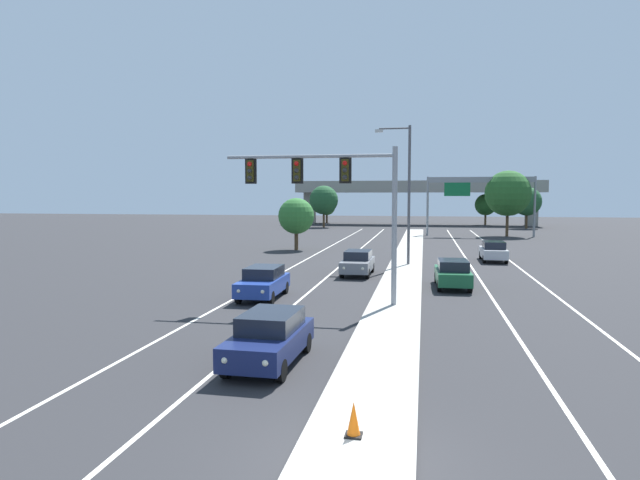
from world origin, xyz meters
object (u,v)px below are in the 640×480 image
Objects in this scene: traffic_cone_median_nose at (354,419)px; car_oncoming_blue at (263,282)px; car_receding_silver at (493,251)px; tree_far_left_a at (296,216)px; street_lamp_median at (406,186)px; highway_sign_gantry at (481,187)px; tree_far_right_c at (486,205)px; car_oncoming_grey at (358,262)px; tree_far_right_b at (508,193)px; overhead_signal_mast at (334,188)px; tree_far_right_a at (527,201)px; car_receding_green at (453,273)px; car_oncoming_navy at (270,337)px; tree_far_left_c at (324,200)px; tree_far_left_b at (327,207)px.

car_oncoming_blue is at bearing 112.67° from traffic_cone_median_nose.
car_receding_silver is 0.91× the size of tree_far_left_a.
street_lamp_median is 32.90m from highway_sign_gantry.
car_oncoming_blue is at bearing -107.84° from highway_sign_gantry.
highway_sign_gantry reaches higher than tree_far_right_c.
tree_far_right_c reaches higher than traffic_cone_median_nose.
tree_far_right_b is at bearing 68.90° from car_oncoming_grey.
overhead_signal_mast is 1.25× the size of tree_far_right_a.
car_oncoming_grey is at bearing 145.17° from car_receding_green.
car_oncoming_grey is (0.42, 19.57, 0.00)m from car_oncoming_navy.
tree_far_right_b reaches higher than tree_far_left_a.
tree_far_left_c is at bearing 98.86° from car_oncoming_navy.
car_receding_green is at bearing -97.33° from tree_far_right_c.
highway_sign_gantry is at bearing 48.89° from tree_far_left_a.
tree_far_left_b is at bearing 97.47° from car_oncoming_blue.
car_receding_silver is at bearing 64.33° from overhead_signal_mast.
car_oncoming_navy is 5.98m from traffic_cone_median_nose.
tree_far_right_b is (26.16, -15.30, 1.01)m from tree_far_left_c.
tree_far_left_a is (4.04, -37.27, -1.18)m from tree_far_left_c.
overhead_signal_mast is at bearing -103.12° from highway_sign_gantry.
car_receding_green is 20.78m from traffic_cone_median_nose.
car_receding_green is (5.72, 6.24, -4.67)m from overhead_signal_mast.
tree_far_right_a is (14.05, 59.52, 3.37)m from car_receding_green.
overhead_signal_mast is 9.66m from car_receding_green.
tree_far_left_c is (-11.78, 63.06, -1.11)m from overhead_signal_mast.
tree_far_right_c reaches higher than car_oncoming_navy.
car_oncoming_blue is 0.34× the size of highway_sign_gantry.
overhead_signal_mast is 1.78× the size of car_receding_green.
car_oncoming_navy is 59.14m from tree_far_right_b.
overhead_signal_mast is 1.79× the size of car_oncoming_grey.
car_receding_silver is 0.70× the size of tree_far_right_a.
tree_far_right_a is at bearing 69.93° from car_oncoming_blue.
car_receding_green is 61.25m from tree_far_right_a.
car_receding_silver is at bearing 71.03° from car_oncoming_navy.
car_oncoming_navy is at bearing -108.97° from car_receding_silver.
overhead_signal_mast is 22.33m from car_receding_silver.
car_oncoming_grey is 24.76m from traffic_cone_median_nose.
car_oncoming_grey is 7.06m from car_receding_green.
car_oncoming_navy is 16.73m from car_receding_green.
car_receding_silver is (9.96, 28.98, 0.00)m from car_oncoming_navy.
tree_far_left_c is at bearing 100.58° from overhead_signal_mast.
overhead_signal_mast reaches higher than tree_far_right_a.
traffic_cone_median_nose is 93.38m from tree_far_left_b.
tree_far_right_b is at bearing 44.81° from tree_far_left_a.
highway_sign_gantry is 2.71× the size of tree_far_left_a.
overhead_signal_mast reaches higher than car_receding_green.
highway_sign_gantry is (11.52, 56.58, 5.34)m from car_oncoming_navy.
street_lamp_median is 14.99m from tree_far_left_a.
car_oncoming_navy is 0.67× the size of tree_far_left_c.
tree_far_left_b reaches higher than car_receding_silver.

